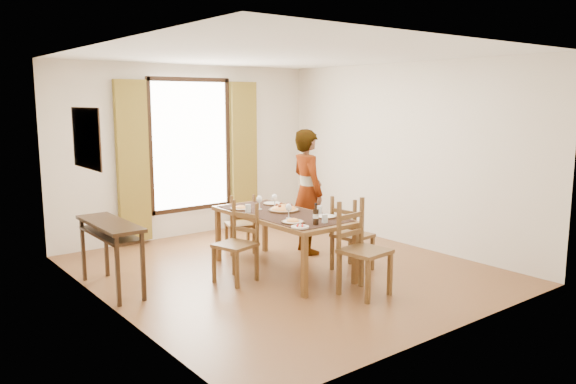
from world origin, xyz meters
TOP-DOWN VIEW (x-y plane):
  - ground at (0.00, 0.00)m, footprint 5.00×5.00m
  - room_shell at (-0.00, 0.13)m, footprint 4.60×5.10m
  - console_table at (-2.03, 0.60)m, footprint 0.38×1.20m
  - dining_table at (-0.06, -0.03)m, footprint 0.90×1.95m
  - chair_west at (-0.72, -0.00)m, footprint 0.52×0.52m
  - chair_north at (0.01, 1.04)m, footprint 0.48×0.48m
  - chair_south at (0.13, -1.25)m, footprint 0.52×0.52m
  - chair_east at (0.65, -0.54)m, footprint 0.47×0.47m
  - man at (0.77, 0.48)m, footprint 0.81×0.68m
  - plate_sw at (-0.31, -0.55)m, footprint 0.27×0.27m
  - plate_se at (0.19, -0.56)m, footprint 0.27×0.27m
  - plate_nw at (-0.34, 0.49)m, footprint 0.27×0.27m
  - plate_ne at (0.20, 0.52)m, footprint 0.27×0.27m
  - pasta_platter at (0.03, 0.06)m, footprint 0.40×0.40m
  - caprese_plate at (-0.40, -0.79)m, footprint 0.20×0.20m
  - wine_glass_a at (-0.20, -0.34)m, footprint 0.08×0.08m
  - wine_glass_b at (0.07, 0.31)m, footprint 0.08×0.08m
  - wine_glass_c at (-0.15, 0.34)m, footprint 0.08×0.08m
  - tumbler_a at (0.28, -0.35)m, footprint 0.07×0.07m
  - tumbler_b at (-0.37, 0.28)m, footprint 0.07×0.07m
  - tumbler_c at (-0.01, -0.78)m, footprint 0.07×0.07m
  - wine_bottle at (-0.16, -0.79)m, footprint 0.07×0.07m

SIDE VIEW (x-z plane):
  - ground at x=0.00m, z-range 0.00..0.00m
  - chair_north at x=0.01m, z-range -0.03..0.82m
  - chair_west at x=-0.72m, z-range -0.03..0.92m
  - chair_east at x=0.65m, z-range -0.03..0.93m
  - chair_south at x=0.13m, z-range -0.04..1.02m
  - console_table at x=-2.03m, z-range 0.28..1.08m
  - dining_table at x=-0.06m, z-range 0.31..1.07m
  - caprese_plate at x=-0.40m, z-range 0.76..0.80m
  - plate_sw at x=-0.31m, z-range 0.76..0.81m
  - plate_se at x=0.19m, z-range 0.76..0.81m
  - plate_nw at x=-0.34m, z-range 0.76..0.81m
  - plate_ne at x=0.20m, z-range 0.76..0.81m
  - pasta_platter at x=0.03m, z-range 0.76..0.86m
  - tumbler_a at x=0.28m, z-range 0.76..0.86m
  - tumbler_b at x=-0.37m, z-range 0.76..0.86m
  - tumbler_c at x=-0.01m, z-range 0.76..0.86m
  - wine_glass_a at x=-0.20m, z-range 0.76..0.94m
  - wine_glass_b at x=0.07m, z-range 0.76..0.94m
  - wine_glass_c at x=-0.15m, z-range 0.76..0.94m
  - man at x=0.77m, z-range 0.00..1.76m
  - wine_bottle at x=-0.16m, z-range 0.76..1.00m
  - room_shell at x=0.00m, z-range 0.17..2.91m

